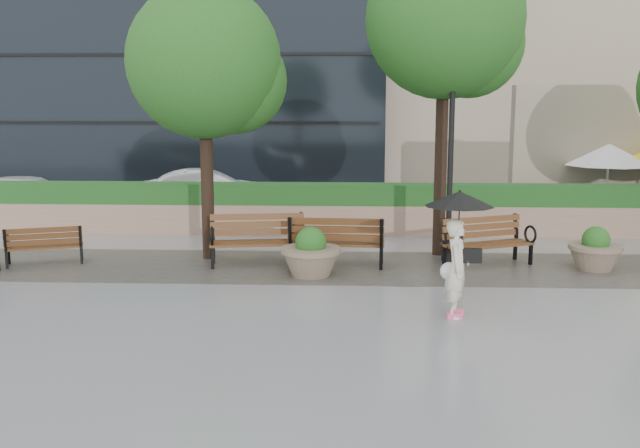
{
  "coord_description": "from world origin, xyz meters",
  "views": [
    {
      "loc": [
        -0.28,
        -11.85,
        3.44
      ],
      "look_at": [
        -0.93,
        2.01,
        1.1
      ],
      "focal_mm": 40.0,
      "sensor_mm": 36.0,
      "label": 1
    }
  ],
  "objects_px": {
    "planter_left": "(311,257)",
    "car_right": "(208,191)",
    "planter_right": "(595,253)",
    "bench_2": "(336,251)",
    "bench_0": "(45,253)",
    "pedestrian": "(458,241)",
    "lamppost": "(450,180)",
    "car_left": "(31,197)",
    "bench_3": "(488,252)",
    "bench_1": "(258,251)"
  },
  "relations": [
    {
      "from": "planter_left",
      "to": "bench_2",
      "type": "bearing_deg",
      "value": 62.1
    },
    {
      "from": "bench_1",
      "to": "car_left",
      "type": "height_order",
      "value": "car_left"
    },
    {
      "from": "planter_left",
      "to": "car_right",
      "type": "bearing_deg",
      "value": 114.37
    },
    {
      "from": "car_right",
      "to": "pedestrian",
      "type": "height_order",
      "value": "pedestrian"
    },
    {
      "from": "bench_2",
      "to": "lamppost",
      "type": "xyz_separation_m",
      "value": [
        2.45,
        0.61,
        1.49
      ]
    },
    {
      "from": "bench_0",
      "to": "pedestrian",
      "type": "xyz_separation_m",
      "value": [
        8.37,
        -3.42,
        1.0
      ]
    },
    {
      "from": "bench_2",
      "to": "lamppost",
      "type": "bearing_deg",
      "value": -162.5
    },
    {
      "from": "planter_right",
      "to": "pedestrian",
      "type": "relative_size",
      "value": 0.54
    },
    {
      "from": "bench_0",
      "to": "car_left",
      "type": "relative_size",
      "value": 0.4
    },
    {
      "from": "lamppost",
      "to": "pedestrian",
      "type": "distance_m",
      "value": 4.22
    },
    {
      "from": "planter_right",
      "to": "bench_2",
      "type": "bearing_deg",
      "value": 178.84
    },
    {
      "from": "bench_2",
      "to": "lamppost",
      "type": "relative_size",
      "value": 0.5
    },
    {
      "from": "planter_left",
      "to": "car_right",
      "type": "relative_size",
      "value": 0.29
    },
    {
      "from": "bench_2",
      "to": "bench_3",
      "type": "relative_size",
      "value": 1.01
    },
    {
      "from": "bench_2",
      "to": "car_left",
      "type": "bearing_deg",
      "value": -30.48
    },
    {
      "from": "bench_3",
      "to": "lamppost",
      "type": "relative_size",
      "value": 0.5
    },
    {
      "from": "bench_0",
      "to": "bench_1",
      "type": "xyz_separation_m",
      "value": [
        4.63,
        0.14,
        0.07
      ]
    },
    {
      "from": "planter_right",
      "to": "lamppost",
      "type": "xyz_separation_m",
      "value": [
        -2.97,
        0.72,
        1.45
      ]
    },
    {
      "from": "bench_0",
      "to": "bench_2",
      "type": "height_order",
      "value": "bench_2"
    },
    {
      "from": "planter_right",
      "to": "car_right",
      "type": "bearing_deg",
      "value": 142.19
    },
    {
      "from": "bench_2",
      "to": "car_right",
      "type": "xyz_separation_m",
      "value": [
        -4.28,
        7.41,
        0.37
      ]
    },
    {
      "from": "bench_0",
      "to": "planter_right",
      "type": "bearing_deg",
      "value": 159.96
    },
    {
      "from": "bench_3",
      "to": "car_right",
      "type": "bearing_deg",
      "value": 111.81
    },
    {
      "from": "planter_right",
      "to": "bench_0",
      "type": "bearing_deg",
      "value": -179.87
    },
    {
      "from": "planter_left",
      "to": "planter_right",
      "type": "height_order",
      "value": "planter_left"
    },
    {
      "from": "bench_0",
      "to": "planter_right",
      "type": "relative_size",
      "value": 1.52
    },
    {
      "from": "lamppost",
      "to": "car_right",
      "type": "xyz_separation_m",
      "value": [
        -6.73,
        6.8,
        -1.12
      ]
    },
    {
      "from": "car_right",
      "to": "planter_left",
      "type": "bearing_deg",
      "value": -167.19
    },
    {
      "from": "bench_0",
      "to": "bench_2",
      "type": "relative_size",
      "value": 0.81
    },
    {
      "from": "bench_2",
      "to": "pedestrian",
      "type": "distance_m",
      "value": 4.2
    },
    {
      "from": "planter_left",
      "to": "lamppost",
      "type": "bearing_deg",
      "value": 27.72
    },
    {
      "from": "bench_0",
      "to": "bench_2",
      "type": "bearing_deg",
      "value": 161.06
    },
    {
      "from": "bench_0",
      "to": "pedestrian",
      "type": "height_order",
      "value": "pedestrian"
    },
    {
      "from": "bench_3",
      "to": "car_right",
      "type": "height_order",
      "value": "car_right"
    },
    {
      "from": "bench_3",
      "to": "planter_left",
      "type": "distance_m",
      "value": 3.9
    },
    {
      "from": "bench_0",
      "to": "lamppost",
      "type": "distance_m",
      "value": 8.94
    },
    {
      "from": "lamppost",
      "to": "car_right",
      "type": "height_order",
      "value": "lamppost"
    },
    {
      "from": "car_left",
      "to": "bench_2",
      "type": "bearing_deg",
      "value": -125.01
    },
    {
      "from": "planter_left",
      "to": "car_right",
      "type": "distance_m",
      "value": 9.17
    },
    {
      "from": "pedestrian",
      "to": "bench_2",
      "type": "bearing_deg",
      "value": 44.11
    },
    {
      "from": "car_left",
      "to": "pedestrian",
      "type": "distance_m",
      "value": 15.39
    },
    {
      "from": "bench_0",
      "to": "pedestrian",
      "type": "bearing_deg",
      "value": 137.61
    },
    {
      "from": "planter_left",
      "to": "pedestrian",
      "type": "xyz_separation_m",
      "value": [
        2.54,
        -2.62,
        0.85
      ]
    },
    {
      "from": "bench_1",
      "to": "car_left",
      "type": "distance_m",
      "value": 10.22
    },
    {
      "from": "bench_3",
      "to": "car_right",
      "type": "distance_m",
      "value": 10.44
    },
    {
      "from": "car_left",
      "to": "lamppost",
      "type": "bearing_deg",
      "value": -116.96
    },
    {
      "from": "bench_1",
      "to": "lamppost",
      "type": "height_order",
      "value": "lamppost"
    },
    {
      "from": "bench_3",
      "to": "planter_left",
      "type": "xyz_separation_m",
      "value": [
        -3.74,
        -1.12,
        0.09
      ]
    },
    {
      "from": "bench_1",
      "to": "car_left",
      "type": "bearing_deg",
      "value": 131.46
    },
    {
      "from": "car_left",
      "to": "car_right",
      "type": "relative_size",
      "value": 1.01
    }
  ]
}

